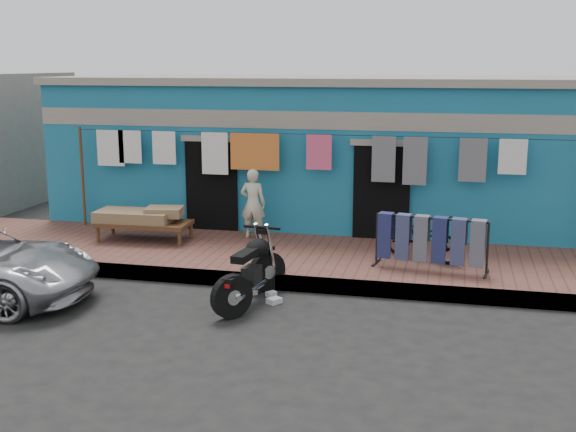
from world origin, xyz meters
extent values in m
plane|color=black|center=(0.00, 0.00, 0.00)|extent=(80.00, 80.00, 0.00)
cube|color=brown|center=(0.00, 3.00, 0.12)|extent=(28.00, 3.00, 0.25)
cube|color=gray|center=(0.00, 1.55, 0.12)|extent=(28.00, 0.10, 0.25)
cube|color=#1D678A|center=(0.00, 7.00, 1.60)|extent=(12.00, 5.00, 3.20)
cube|color=#9E9384|center=(0.00, 4.56, 2.55)|extent=(12.00, 0.14, 0.35)
cube|color=#9E9384|center=(0.00, 7.00, 3.28)|extent=(12.20, 5.20, 0.16)
cube|color=black|center=(-2.20, 4.48, 1.05)|extent=(1.10, 0.10, 2.10)
cube|color=black|center=(1.30, 4.48, 1.05)|extent=(1.10, 0.10, 2.10)
cylinder|color=brown|center=(-5.00, 4.25, 1.30)|extent=(0.06, 0.06, 2.10)
cylinder|color=black|center=(0.00, 4.25, 2.30)|extent=(10.00, 0.01, 0.01)
cube|color=silver|center=(-4.32, 4.25, 1.93)|extent=(0.60, 0.02, 0.75)
cube|color=silver|center=(-3.88, 4.25, 1.96)|extent=(0.50, 0.02, 0.68)
cube|color=silver|center=(-3.13, 4.25, 1.96)|extent=(0.50, 0.02, 0.68)
cube|color=silver|center=(-2.04, 4.25, 1.88)|extent=(0.55, 0.02, 0.85)
cube|color=#CC4C26|center=(-1.20, 4.25, 1.93)|extent=(1.00, 0.02, 0.73)
cube|color=#DA4E74|center=(0.09, 4.25, 1.96)|extent=(0.50, 0.02, 0.68)
cube|color=slate|center=(1.35, 4.25, 1.86)|extent=(0.45, 0.02, 0.88)
cube|color=slate|center=(1.94, 4.25, 1.84)|extent=(0.45, 0.02, 0.92)
cube|color=slate|center=(3.00, 4.25, 1.89)|extent=(0.50, 0.02, 0.82)
cube|color=silver|center=(3.70, 4.25, 1.97)|extent=(0.50, 0.02, 0.65)
imported|color=beige|center=(-1.17, 3.96, 0.94)|extent=(0.50, 0.34, 1.38)
imported|color=black|center=(2.17, 3.09, 0.74)|extent=(1.59, 1.18, 0.98)
cube|color=silver|center=(-0.42, 1.20, 0.04)|extent=(0.21, 0.21, 0.07)
cube|color=silver|center=(-0.08, 1.18, 0.04)|extent=(0.19, 0.20, 0.08)
cube|color=silver|center=(0.04, 0.87, 0.04)|extent=(0.25, 0.27, 0.08)
camera|label=1|loc=(2.68, -9.47, 3.64)|focal=45.00mm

